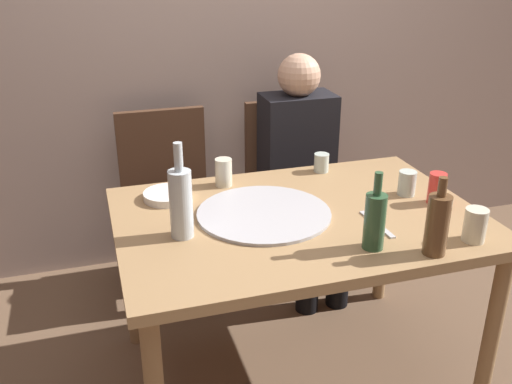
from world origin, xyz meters
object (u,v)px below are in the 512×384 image
table_knife (377,224)px  guest_in_sweater (303,164)px  dining_table (298,234)px  tumbler_near (321,163)px  short_glass (407,183)px  soda_can (437,188)px  tumbler_far (224,172)px  chair_left (168,191)px  beer_bottle (181,202)px  chair_right (292,177)px  plate_stack (168,195)px  water_bottle (437,224)px  pizza_tray (264,213)px  wine_glass (475,225)px  wine_bottle (375,220)px

table_knife → guest_in_sweater: size_ratio=0.19×
dining_table → tumbler_near: tumbler_near is taller
table_knife → short_glass: bearing=-51.0°
soda_can → table_knife: soda_can is taller
tumbler_far → soda_can: bearing=-28.9°
soda_can → chair_left: 1.32m
beer_bottle → guest_in_sweater: bearing=45.5°
tumbler_far → chair_right: (0.49, 0.50, -0.27)m
dining_table → tumbler_far: tumbler_far is taller
dining_table → beer_bottle: 0.49m
beer_bottle → plate_stack: (-0.00, 0.32, -0.11)m
water_bottle → chair_left: 1.46m
beer_bottle → water_bottle: beer_bottle is taller
beer_bottle → tumbler_near: beer_bottle is taller
tumbler_far → short_glass: (0.67, -0.30, -0.01)m
pizza_tray → tumbler_near: (0.37, 0.35, 0.03)m
chair_left → soda_can: bearing=134.8°
chair_right → guest_in_sweater: size_ratio=0.77×
table_knife → tumbler_near: bearing=-3.7°
pizza_tray → water_bottle: water_bottle is taller
wine_glass → guest_in_sweater: size_ratio=0.10×
water_bottle → short_glass: (0.16, 0.44, -0.06)m
tumbler_far → chair_right: bearing=45.7°
tumbler_near → short_glass: (0.22, -0.33, 0.01)m
tumbler_far → chair_left: (-0.17, 0.50, -0.27)m
plate_stack → table_knife: (0.68, -0.44, -0.01)m
dining_table → chair_left: chair_left is taller
tumbler_near → guest_in_sweater: 0.35m
soda_can → chair_right: 0.99m
chair_left → guest_in_sweater: bearing=167.1°
wine_glass → chair_left: chair_left is taller
wine_bottle → table_knife: bearing=57.1°
tumbler_far → chair_right: size_ratio=0.13×
short_glass → soda_can: size_ratio=0.81×
wine_glass → table_knife: size_ratio=0.53×
dining_table → plate_stack: bearing=147.0°
plate_stack → guest_in_sweater: (0.74, 0.42, -0.10)m
beer_bottle → soda_can: (0.98, -0.01, -0.07)m
water_bottle → chair_right: bearing=90.9°
pizza_tray → guest_in_sweater: guest_in_sweater is taller
table_knife → plate_stack: bearing=54.6°
table_knife → water_bottle: bearing=-163.9°
chair_left → tumbler_near: bearing=142.4°
guest_in_sweater → plate_stack: bearing=29.9°
short_glass → table_knife: (-0.24, -0.21, -0.05)m
short_glass → soda_can: bearing=-57.4°
wine_bottle → chair_left: size_ratio=0.30×
water_bottle → tumbler_near: water_bottle is taller
chair_right → tumbler_far: bearing=45.7°
water_bottle → chair_left: size_ratio=0.29×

